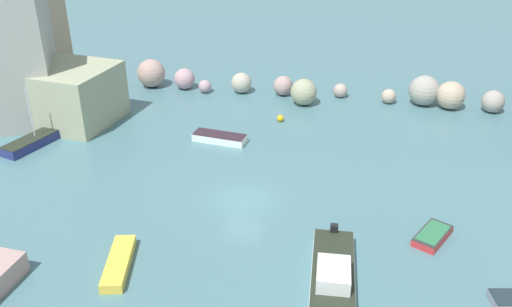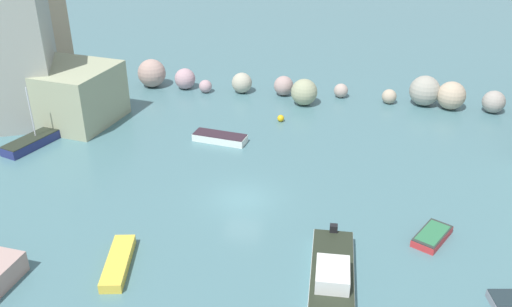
% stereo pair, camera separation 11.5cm
% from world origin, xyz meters
% --- Properties ---
extents(cove_water, '(160.00, 160.00, 0.00)m').
position_xyz_m(cove_water, '(0.00, 0.00, 0.00)').
color(cove_water, slate).
rests_on(cove_water, ground).
extents(rock_breakwater, '(34.61, 4.63, 2.77)m').
position_xyz_m(rock_breakwater, '(2.96, 18.83, 1.19)').
color(rock_breakwater, tan).
rests_on(rock_breakwater, ground).
extents(channel_buoy, '(0.59, 0.59, 0.59)m').
position_xyz_m(channel_buoy, '(0.61, 12.98, 0.29)').
color(channel_buoy, gold).
rests_on(channel_buoy, cove_water).
extents(moored_boat_0, '(4.42, 2.00, 0.64)m').
position_xyz_m(moored_boat_0, '(-3.58, 8.17, 0.32)').
color(moored_boat_0, white).
rests_on(moored_boat_0, cove_water).
extents(moored_boat_1, '(2.60, 3.20, 0.50)m').
position_xyz_m(moored_boat_1, '(11.77, -2.28, 0.26)').
color(moored_boat_1, '#BE2F32').
rests_on(moored_boat_1, cove_water).
extents(moored_boat_2, '(2.07, 4.51, 0.56)m').
position_xyz_m(moored_boat_2, '(-5.22, -8.01, 0.28)').
color(moored_boat_2, yellow).
rests_on(moored_boat_2, cove_water).
extents(moored_boat_4, '(3.23, 5.87, 4.75)m').
position_xyz_m(moored_boat_4, '(-17.70, 5.03, 0.38)').
color(moored_boat_4, navy).
rests_on(moored_boat_4, cove_water).
extents(moored_boat_5, '(2.53, 6.84, 1.65)m').
position_xyz_m(moored_boat_5, '(6.25, -7.14, 0.58)').
color(moored_boat_5, white).
rests_on(moored_boat_5, cove_water).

